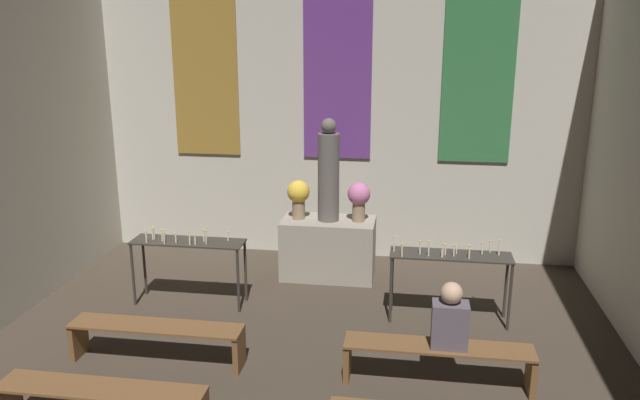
# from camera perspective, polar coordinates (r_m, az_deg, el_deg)

# --- Properties ---
(wall_back) EXTENTS (7.57, 0.16, 4.96)m
(wall_back) POSITION_cam_1_polar(r_m,az_deg,el_deg) (9.60, 1.64, 9.39)
(wall_back) COLOR beige
(wall_back) RESTS_ON ground_plane
(altar) EXTENTS (1.33, 0.70, 0.86)m
(altar) POSITION_cam_1_polar(r_m,az_deg,el_deg) (9.08, 0.76, -4.42)
(altar) COLOR gray
(altar) RESTS_ON ground_plane
(statue) EXTENTS (0.30, 0.30, 1.46)m
(statue) POSITION_cam_1_polar(r_m,az_deg,el_deg) (8.77, 0.79, 2.43)
(statue) COLOR #5B5651
(statue) RESTS_ON altar
(flower_vase_left) EXTENTS (0.32, 0.32, 0.56)m
(flower_vase_left) POSITION_cam_1_polar(r_m,az_deg,el_deg) (8.92, -1.98, 0.43)
(flower_vase_left) COLOR #937A5B
(flower_vase_left) RESTS_ON altar
(flower_vase_right) EXTENTS (0.32, 0.32, 0.56)m
(flower_vase_right) POSITION_cam_1_polar(r_m,az_deg,el_deg) (8.80, 3.58, 0.21)
(flower_vase_right) COLOR #937A5B
(flower_vase_right) RESTS_ON altar
(candle_rack_left) EXTENTS (1.47, 0.41, 1.05)m
(candle_rack_left) POSITION_cam_1_polar(r_m,az_deg,el_deg) (8.28, -11.99, -4.43)
(candle_rack_left) COLOR #332D28
(candle_rack_left) RESTS_ON ground_plane
(candle_rack_right) EXTENTS (1.47, 0.41, 1.07)m
(candle_rack_right) POSITION_cam_1_polar(r_m,az_deg,el_deg) (7.79, 11.82, -5.68)
(candle_rack_right) COLOR #332D28
(candle_rack_right) RESTS_ON ground_plane
(pew_third_left) EXTENTS (1.89, 0.36, 0.44)m
(pew_third_left) POSITION_cam_1_polar(r_m,az_deg,el_deg) (6.14, -19.36, -16.82)
(pew_third_left) COLOR brown
(pew_third_left) RESTS_ON ground_plane
(pew_back_left) EXTENTS (1.89, 0.36, 0.44)m
(pew_back_left) POSITION_cam_1_polar(r_m,az_deg,el_deg) (7.09, -14.72, -11.85)
(pew_back_left) COLOR brown
(pew_back_left) RESTS_ON ground_plane
(pew_back_right) EXTENTS (1.89, 0.36, 0.44)m
(pew_back_right) POSITION_cam_1_polar(r_m,az_deg,el_deg) (6.58, 10.72, -13.84)
(pew_back_right) COLOR brown
(pew_back_right) RESTS_ON ground_plane
(person_seated) EXTENTS (0.36, 0.24, 0.68)m
(person_seated) POSITION_cam_1_polar(r_m,az_deg,el_deg) (6.40, 11.81, -10.55)
(person_seated) COLOR #564C56
(person_seated) RESTS_ON pew_back_right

